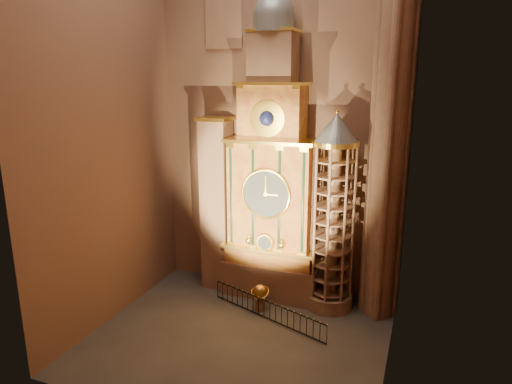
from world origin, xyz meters
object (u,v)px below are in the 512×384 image
at_px(astronomical_clock, 272,183).
at_px(iron_railing, 267,310).
at_px(portrait_tower, 217,204).
at_px(stair_turret, 333,216).
at_px(celestial_globe, 260,295).

xyz_separation_m(astronomical_clock, iron_railing, (0.76, -2.84, -6.12)).
bearing_deg(astronomical_clock, iron_railing, -75.13).
bearing_deg(iron_railing, portrait_tower, 145.44).
relative_size(astronomical_clock, stair_turret, 1.55).
bearing_deg(portrait_tower, celestial_globe, -30.26).
xyz_separation_m(stair_turret, iron_railing, (-2.74, -2.58, -4.71)).
distance_m(stair_turret, celestial_globe, 5.85).
height_order(stair_turret, iron_railing, stair_turret).
relative_size(portrait_tower, stair_turret, 0.94).
bearing_deg(astronomical_clock, celestial_globe, -88.66).
bearing_deg(stair_turret, astronomical_clock, 175.70).
bearing_deg(stair_turret, portrait_tower, 177.67).
xyz_separation_m(astronomical_clock, portrait_tower, (-3.40, 0.02, -1.53)).
xyz_separation_m(portrait_tower, celestial_globe, (3.45, -2.01, -4.27)).
xyz_separation_m(astronomical_clock, stair_turret, (3.50, -0.26, -1.41)).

